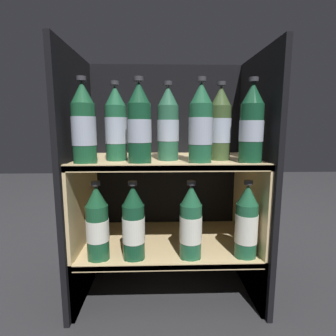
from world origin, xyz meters
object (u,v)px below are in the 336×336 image
bottle_upper_back_0 (116,126)px  bottle_lower_front_2 (191,224)px  bottle_upper_front_0 (84,126)px  bottle_lower_front_1 (134,225)px  bottle_upper_front_1 (139,125)px  bottle_upper_front_3 (251,125)px  bottle_upper_back_1 (169,125)px  bottle_lower_front_3 (246,223)px  bottle_lower_front_0 (97,225)px  bottle_upper_back_2 (220,126)px  bottle_upper_front_2 (201,126)px

bottle_upper_back_0 → bottle_lower_front_2: bearing=-18.1°
bottle_upper_front_0 → bottle_lower_front_1: 0.38m
bottle_upper_front_1 → bottle_upper_front_3: (0.38, 0.00, 0.00)m
bottle_upper_front_0 → bottle_upper_back_0: (0.09, 0.09, -0.00)m
bottle_upper_back_1 → bottle_lower_front_2: bearing=-49.9°
bottle_upper_front_1 → bottle_lower_front_3: bearing=0.0°
bottle_lower_front_0 → bottle_lower_front_3: same height
bottle_upper_front_1 → bottle_upper_back_2: same height
bottle_lower_front_3 → bottle_lower_front_1: bearing=180.0°
bottle_upper_front_1 → bottle_lower_front_1: bearing=180.0°
bottle_upper_front_0 → bottle_lower_front_0: 0.35m
bottle_lower_front_0 → bottle_upper_back_0: bearing=55.0°
bottle_upper_front_0 → bottle_lower_front_1: bottle_upper_front_0 is taller
bottle_upper_front_2 → bottle_upper_front_3: 0.17m
bottle_upper_front_3 → bottle_lower_front_1: bottle_upper_front_3 is taller
bottle_upper_front_0 → bottle_lower_front_2: size_ratio=1.00×
bottle_upper_front_3 → bottle_lower_front_3: 0.35m
bottle_upper_back_0 → bottle_lower_front_2: 0.45m
bottle_upper_front_1 → bottle_lower_front_1: (-0.03, 0.00, -0.35)m
bottle_upper_front_3 → bottle_upper_back_1: size_ratio=1.00×
bottle_upper_back_1 → bottle_lower_front_2: bottle_upper_back_1 is taller
bottle_upper_front_0 → bottle_lower_front_3: (0.56, 0.00, -0.35)m
bottle_lower_front_0 → bottle_lower_front_3: (0.53, 0.00, -0.00)m
bottle_upper_front_1 → bottle_lower_front_1: bottle_upper_front_1 is taller
bottle_upper_back_1 → bottle_lower_front_3: (0.28, -0.09, -0.35)m
bottle_lower_front_3 → bottle_lower_front_0: bearing=-180.0°
bottle_upper_front_0 → bottle_upper_back_2: bearing=10.5°
bottle_upper_back_0 → bottle_lower_front_2: bottle_upper_back_0 is taller
bottle_lower_front_2 → bottle_lower_front_0: bearing=-180.0°
bottle_upper_front_1 → bottle_upper_back_1: (0.10, 0.09, -0.00)m
bottle_upper_front_2 → bottle_lower_front_2: 0.35m
bottle_upper_back_2 → bottle_lower_front_2: (-0.11, -0.09, -0.35)m
bottle_upper_front_1 → bottle_lower_front_0: 0.38m
bottle_upper_back_0 → bottle_lower_front_3: size_ratio=1.00×
bottle_upper_back_2 → bottle_lower_front_3: 0.37m
bottle_lower_front_3 → bottle_upper_front_3: bearing=-0.0°
bottle_upper_front_1 → bottle_upper_back_0: 0.13m
bottle_upper_front_2 → bottle_upper_front_3: size_ratio=1.00×
bottle_upper_back_1 → bottle_lower_front_0: 0.44m
bottle_lower_front_1 → bottle_upper_front_3: bearing=-0.0°
bottle_upper_back_0 → bottle_upper_back_2: size_ratio=1.00×
bottle_lower_front_0 → bottle_upper_back_1: bearing=19.0°
bottle_upper_back_1 → bottle_upper_back_2: size_ratio=1.00×
bottle_upper_back_0 → bottle_lower_front_0: bearing=-125.0°
bottle_upper_front_2 → bottle_lower_front_1: 0.42m
bottle_lower_front_3 → bottle_lower_front_2: bearing=-180.0°
bottle_upper_front_0 → bottle_upper_front_1: (0.18, 0.00, 0.00)m
bottle_upper_back_1 → bottle_upper_front_0: bearing=-162.9°
bottle_lower_front_1 → bottle_lower_front_2: (0.20, -0.00, -0.00)m
bottle_upper_front_0 → bottle_upper_front_2: 0.39m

